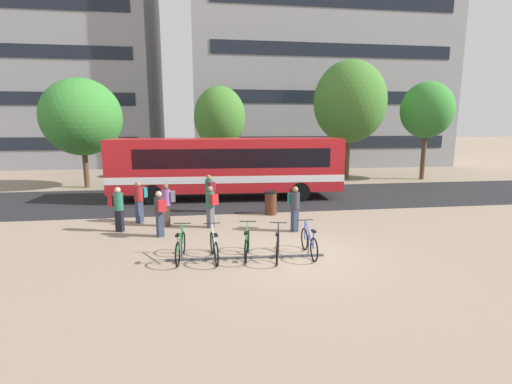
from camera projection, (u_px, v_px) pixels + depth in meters
The scene contains 23 objects.
ground at pixel (299, 256), 11.22m from camera, with size 200.00×200.00×0.00m, color gray.
bus_lane_asphalt at pixel (256, 197), 20.18m from camera, with size 80.00×7.20×0.01m, color #232326.
city_bus at pixel (226, 166), 19.64m from camera, with size 12.12×3.09×3.20m.
bike_rack at pixel (246, 255), 10.99m from camera, with size 4.69×0.31×0.70m.
parked_bicycle_green_0 at pixel (180, 247), 10.83m from camera, with size 0.52×1.72×0.99m.
parked_bicycle_silver_1 at pixel (214, 247), 10.84m from camera, with size 0.52×1.72×0.99m.
parked_bicycle_green_2 at pixel (247, 245), 11.04m from camera, with size 0.53×1.70×0.99m.
parked_bicycle_black_3 at pixel (278, 246), 10.91m from camera, with size 0.59×1.69×0.99m.
parked_bicycle_blue_4 at pixel (309, 243), 11.22m from camera, with size 0.52×1.72×0.99m.
commuter_maroon_pack_0 at pixel (210, 191), 16.72m from camera, with size 0.53×0.61×1.70m.
commuter_red_pack_1 at pixel (211, 204), 14.15m from camera, with size 0.55×0.60×1.62m.
commuter_red_pack_2 at pixel (160, 211), 13.00m from camera, with size 0.51×0.60×1.64m.
commuter_grey_pack_3 at pixel (167, 202), 14.36m from camera, with size 0.55×0.37×1.68m.
commuter_red_pack_4 at pixel (118, 206), 13.63m from camera, with size 0.59×0.46×1.68m.
commuter_teal_pack_5 at pixel (139, 199), 14.91m from camera, with size 0.57×0.60×1.68m.
commuter_teal_pack_6 at pixel (294, 205), 13.67m from camera, with size 0.42×0.58×1.70m.
trash_bin at pixel (271, 203), 16.34m from camera, with size 0.55×0.55×1.03m.
street_tree_0 at pixel (82, 117), 22.66m from camera, with size 4.77×4.77×6.71m.
street_tree_1 at pixel (220, 118), 26.78m from camera, with size 3.71×3.71×6.64m.
street_tree_2 at pixel (350, 102), 26.02m from camera, with size 5.05×5.05×8.35m.
street_tree_3 at pixel (427, 110), 26.09m from camera, with size 3.61×3.61×6.89m.
building_left_wing at pixel (64, 68), 37.07m from camera, with size 17.93×13.40×19.00m.
building_right_wing at pixel (313, 47), 37.79m from camera, with size 24.12×13.44×23.49m.
Camera 1 is at (-2.81, -10.40, 3.93)m, focal length 26.01 mm.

